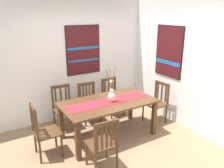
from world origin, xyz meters
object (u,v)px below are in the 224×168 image
Objects in this scene: centerpiece_vase at (112,95)px; chair_4 at (89,101)px; chair_2 at (44,131)px; chair_5 at (157,102)px; chair_0 at (112,96)px; chair_3 at (63,107)px; painting_on_side_wall at (169,52)px; chair_1 at (103,143)px; painting_on_back_wall at (83,50)px; dining_table at (108,106)px.

chair_4 is (-0.06, 0.87, -0.42)m from centerpiece_vase.
chair_2 is 1.06× the size of chair_5.
centerpiece_vase is at bearing -121.91° from chair_0.
painting_on_side_wall is at bearing -18.66° from chair_3.
chair_1 is 1.00× the size of chair_5.
chair_3 is (0.64, 0.82, -0.01)m from chair_2.
chair_3 is at bearing 155.94° from chair_5.
chair_5 is at bearing 2.41° from centerpiece_vase.
chair_2 is at bearing -128.06° from chair_3.
painting_on_back_wall is (0.68, 0.40, 1.07)m from chair_3.
chair_1 is (-1.19, -1.69, 0.02)m from chair_0.
chair_4 is at bearing 91.64° from dining_table.
chair_0 is 2.07m from chair_1.
chair_4 is at bearing 33.48° from chair_2.
chair_4 is 0.78× the size of painting_on_side_wall.
chair_3 is 0.59m from chair_4.
chair_0 is 1.65m from painting_on_side_wall.
chair_2 is (-1.86, -0.85, 0.02)m from chair_0.
dining_table is 1.26m from chair_2.
chair_2 is 0.86× the size of painting_on_side_wall.
chair_4 is (0.59, -0.01, -0.00)m from chair_3.
painting_on_back_wall reaches higher than chair_3.
painting_on_side_wall is (1.58, 0.08, 0.90)m from dining_table.
painting_on_side_wall is at bearing -37.12° from painting_on_back_wall.
chair_0 is at bearing 1.20° from chair_3.
chair_5 reaches higher than chair_0.
chair_3 is at bearing 90.73° from chair_1.
chair_1 reaches higher than chair_0.
chair_1 is 1.75m from chair_4.
centerpiece_vase reaches higher than chair_5.
dining_table is 2.06× the size of chair_0.
dining_table is 1.04m from chair_3.
painting_on_back_wall reaches higher than chair_5.
chair_0 is at bearing 126.80° from chair_5.
painting_on_side_wall is at bearing -38.10° from chair_0.
chair_5 is at bearing -0.21° from dining_table.
centerpiece_vase is 0.80× the size of chair_4.
painting_on_back_wall reaches higher than chair_4.
chair_2 is at bearing 179.85° from chair_5.
chair_4 is at bearing 147.05° from chair_5.
dining_table is 2.00× the size of chair_5.
chair_2 is at bearing -137.32° from painting_on_back_wall.
chair_3 is (-1.22, -0.03, 0.01)m from chair_0.
chair_0 is 1.07m from chair_5.
dining_table is 2.59× the size of centerpiece_vase.
chair_3 reaches higher than chair_0.
chair_0 is at bearing -35.25° from painting_on_back_wall.
chair_4 is at bearing 94.26° from centerpiece_vase.
painting_on_back_wall is 0.99× the size of painting_on_side_wall.
dining_table is at bearing -176.99° from painting_on_side_wall.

